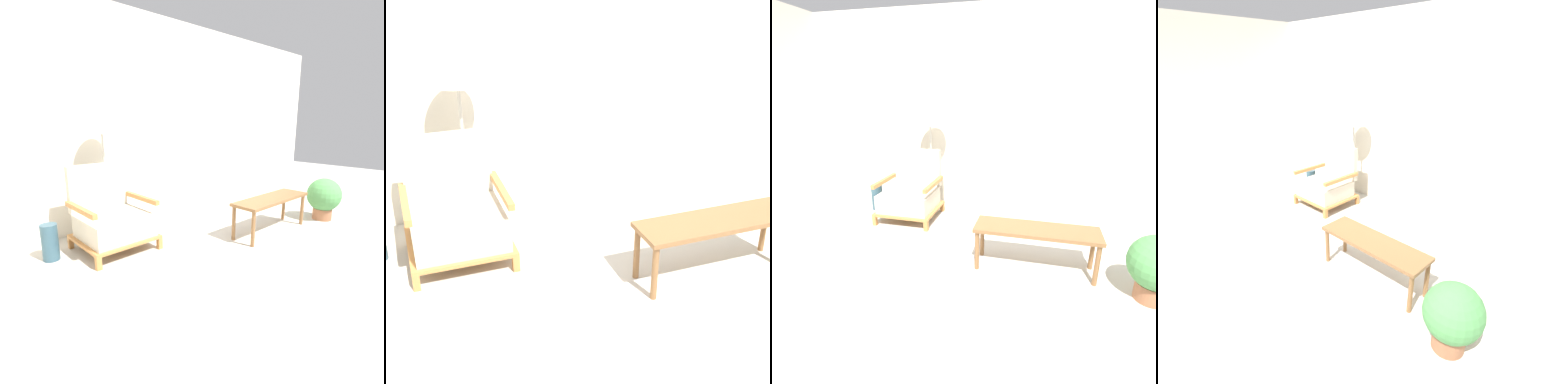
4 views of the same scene
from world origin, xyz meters
The scene contains 6 objects.
ground_plane centered at (0.00, 0.00, 0.00)m, with size 14.00×14.00×0.00m, color #B7B2A8.
wall_back centered at (0.00, 2.34, 1.35)m, with size 8.00×0.06×2.70m.
armchair centered at (-1.00, 1.65, 0.33)m, with size 0.75×0.71×0.89m.
floor_lamp centered at (-0.84, 2.05, 1.28)m, with size 0.40×0.40×1.45m.
coffee_table centered at (0.67, 0.75, 0.38)m, with size 1.16×0.35×0.44m.
vase centered at (-1.60, 1.79, 0.18)m, with size 0.16×0.16×0.37m, color #2D4C5B.
Camera 3 is at (0.63, -1.87, 1.67)m, focal length 28.00 mm.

